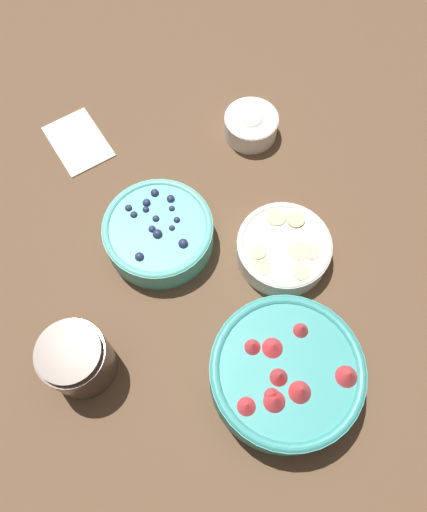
{
  "coord_description": "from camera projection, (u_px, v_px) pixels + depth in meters",
  "views": [
    {
      "loc": [
        -0.34,
        -0.02,
        0.76
      ],
      "look_at": [
        -0.03,
        -0.07,
        0.05
      ],
      "focal_mm": 35.0,
      "sensor_mm": 36.0,
      "label": 1
    }
  ],
  "objects": [
    {
      "name": "bowl_strawberries",
      "position": [
        285.0,
        373.0,
        0.71
      ],
      "size": [
        0.22,
        0.22,
        0.1
      ],
      "color": "teal",
      "rests_on": "ground_plane"
    },
    {
      "name": "napkin",
      "position": [
        78.0,
        141.0,
        0.92
      ],
      "size": [
        0.16,
        0.14,
        0.01
      ],
      "color": "silver",
      "rests_on": "ground_plane"
    },
    {
      "name": "bowl_cream",
      "position": [
        251.0,
        124.0,
        0.91
      ],
      "size": [
        0.1,
        0.1,
        0.05
      ],
      "color": "white",
      "rests_on": "ground_plane"
    },
    {
      "name": "ground_plane",
      "position": [
        172.0,
        259.0,
        0.83
      ],
      "size": [
        4.0,
        4.0,
        0.0
      ],
      "primitive_type": "plane",
      "color": "brown"
    },
    {
      "name": "bowl_blueberries",
      "position": [
        159.0,
        232.0,
        0.81
      ],
      "size": [
        0.18,
        0.18,
        0.06
      ],
      "color": "#56B7A8",
      "rests_on": "ground_plane"
    },
    {
      "name": "bowl_bananas",
      "position": [
        283.0,
        248.0,
        0.81
      ],
      "size": [
        0.15,
        0.15,
        0.05
      ],
      "color": "silver",
      "rests_on": "ground_plane"
    },
    {
      "name": "jar_chocolate",
      "position": [
        78.0,
        360.0,
        0.71
      ],
      "size": [
        0.1,
        0.1,
        0.1
      ],
      "color": "#4C3D33",
      "rests_on": "ground_plane"
    }
  ]
}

